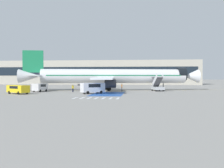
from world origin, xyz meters
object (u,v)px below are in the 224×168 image
(ground_crew_0, at_px, (122,87))
(service_van_0, at_px, (40,87))
(ground_crew_2, at_px, (73,88))
(boarding_stairs_forward, at_px, (158,87))
(ground_crew_1, at_px, (86,87))
(airliner, at_px, (112,76))
(terminal_building, at_px, (97,73))
(service_van_1, at_px, (18,89))
(service_van_2, at_px, (93,87))
(ground_crew_3, at_px, (97,87))
(fuel_tanker, at_px, (92,82))

(ground_crew_0, bearing_deg, service_van_0, -81.99)
(ground_crew_0, distance_m, ground_crew_2, 11.65)
(boarding_stairs_forward, xyz_separation_m, ground_crew_1, (-17.57, -3.09, 0.01))
(airliner, height_order, terminal_building, terminal_building)
(airliner, xyz_separation_m, ground_crew_1, (-5.95, -5.04, -2.65))
(airliner, bearing_deg, service_van_1, -59.55)
(service_van_2, distance_m, ground_crew_3, 10.02)
(fuel_tanker, bearing_deg, ground_crew_0, 29.85)
(service_van_1, xyz_separation_m, ground_crew_2, (9.50, 7.90, -0.13))
(airliner, distance_m, fuel_tanker, 23.49)
(ground_crew_2, distance_m, terminal_building, 64.44)
(ground_crew_2, height_order, terminal_building, terminal_building)
(service_van_2, bearing_deg, ground_crew_2, -168.83)
(airliner, height_order, ground_crew_2, airliner)
(boarding_stairs_forward, height_order, terminal_building, terminal_building)
(service_van_2, xyz_separation_m, terminal_building, (-10.56, 69.45, 4.23))
(service_van_0, bearing_deg, service_van_2, -14.56)
(ground_crew_2, bearing_deg, terminal_building, 54.87)
(ground_crew_2, bearing_deg, ground_crew_1, 16.46)
(boarding_stairs_forward, xyz_separation_m, service_van_1, (-29.39, -14.42, 0.08))
(service_van_2, relative_size, terminal_building, 0.05)
(terminal_building, bearing_deg, service_van_1, -93.64)
(service_van_2, xyz_separation_m, ground_crew_1, (-3.32, 8.80, -0.30))
(boarding_stairs_forward, height_order, ground_crew_3, boarding_stairs_forward)
(fuel_tanker, bearing_deg, ground_crew_3, 18.58)
(terminal_building, bearing_deg, airliner, -76.66)
(fuel_tanker, relative_size, ground_crew_3, 5.78)
(ground_crew_1, bearing_deg, ground_crew_2, -179.64)
(service_van_2, height_order, ground_crew_3, service_van_2)
(ground_crew_1, xyz_separation_m, terminal_building, (-7.25, 60.65, 4.53))
(ground_crew_3, bearing_deg, service_van_1, 144.77)
(airliner, relative_size, service_van_2, 9.18)
(airliner, height_order, ground_crew_0, airliner)
(airliner, distance_m, boarding_stairs_forward, 12.09)
(service_van_1, distance_m, ground_crew_2, 12.36)
(airliner, bearing_deg, service_van_2, -22.97)
(terminal_building, bearing_deg, ground_crew_0, -75.17)
(ground_crew_0, distance_m, ground_crew_1, 8.88)
(airliner, xyz_separation_m, service_van_2, (-2.63, -13.84, -2.35))
(airliner, xyz_separation_m, terminal_building, (-13.19, 55.61, 1.88))
(airliner, relative_size, boarding_stairs_forward, 8.46)
(ground_crew_2, xyz_separation_m, terminal_building, (-4.93, 64.09, 4.60))
(service_van_1, distance_m, terminal_building, 72.27)
(service_van_0, height_order, ground_crew_0, service_van_0)
(service_van_0, distance_m, ground_crew_0, 19.42)
(service_van_2, distance_m, ground_crew_1, 9.41)
(airliner, distance_m, service_van_1, 24.30)
(terminal_building, bearing_deg, ground_crew_1, -83.19)
(service_van_2, xyz_separation_m, ground_crew_0, (5.56, 8.59, -0.25))
(ground_crew_1, bearing_deg, service_van_0, 141.79)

